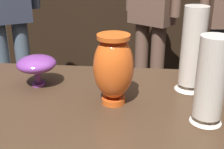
{
  "coord_description": "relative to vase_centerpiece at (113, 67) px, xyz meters",
  "views": [
    {
      "loc": [
        0.1,
        -0.95,
        1.29
      ],
      "look_at": [
        0.01,
        -0.01,
        0.9
      ],
      "focal_mm": 48.17,
      "sensor_mm": 36.0,
      "label": 1
    }
  ],
  "objects": [
    {
      "name": "visitor_center_back",
      "position": [
        0.16,
        1.37,
        -0.01
      ],
      "size": [
        0.4,
        0.33,
        1.57
      ],
      "rotation": [
        0.0,
        0.0,
        2.55
      ],
      "color": "brown",
      "rests_on": "ground_plane"
    },
    {
      "name": "vase_left_accent",
      "position": [
        0.3,
        -0.1,
        0.0
      ],
      "size": [
        0.1,
        0.1,
        0.27
      ],
      "color": "silver",
      "rests_on": "display_plinth"
    },
    {
      "name": "back_display_shelf",
      "position": [
        -0.01,
        2.22,
        -0.44
      ],
      "size": [
        2.6,
        0.4,
        0.99
      ],
      "color": "black",
      "rests_on": "ground_plane"
    },
    {
      "name": "vase_centerpiece",
      "position": [
        0.0,
        0.0,
        0.0
      ],
      "size": [
        0.14,
        0.14,
        0.24
      ],
      "color": "#E55B1E",
      "rests_on": "display_plinth"
    },
    {
      "name": "vase_tall_behind",
      "position": [
        0.28,
        0.14,
        0.02
      ],
      "size": [
        0.11,
        0.11,
        0.31
      ],
      "color": "silver",
      "rests_on": "display_plinth"
    },
    {
      "name": "vase_right_accent",
      "position": [
        -0.31,
        0.12,
        -0.04
      ],
      "size": [
        0.15,
        0.15,
        0.12
      ],
      "color": "#7A388E",
      "rests_on": "display_plinth"
    }
  ]
}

